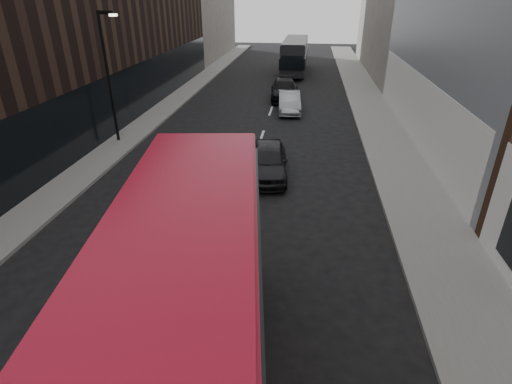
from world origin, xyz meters
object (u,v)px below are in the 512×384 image
(grey_bus, at_px, (295,55))
(car_c, at_px, (284,89))
(car_b, at_px, (289,102))
(red_bus, at_px, (178,364))
(street_lamp, at_px, (109,70))
(car_a, at_px, (268,161))

(grey_bus, relative_size, car_c, 2.01)
(car_b, bearing_deg, car_c, 93.96)
(red_bus, relative_size, car_c, 2.21)
(street_lamp, relative_size, car_b, 1.58)
(red_bus, xyz_separation_m, car_b, (0.56, 24.95, -1.87))
(car_a, relative_size, car_c, 0.86)
(car_b, bearing_deg, street_lamp, -145.16)
(red_bus, distance_m, car_a, 13.43)
(grey_bus, bearing_deg, street_lamp, -110.35)
(street_lamp, bearing_deg, car_a, -21.71)
(car_b, bearing_deg, car_a, -97.08)
(car_a, distance_m, car_b, 11.66)
(red_bus, xyz_separation_m, car_c, (-0.06, 28.87, -1.83))
(car_a, bearing_deg, street_lamp, 153.46)
(red_bus, relative_size, car_a, 2.57)
(grey_bus, height_order, car_b, grey_bus)
(red_bus, bearing_deg, street_lamp, 110.12)
(street_lamp, distance_m, car_a, 10.43)
(red_bus, xyz_separation_m, grey_bus, (0.28, 41.01, -0.75))
(street_lamp, relative_size, red_bus, 0.59)
(car_c, bearing_deg, grey_bus, 84.05)
(grey_bus, relative_size, car_a, 2.34)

